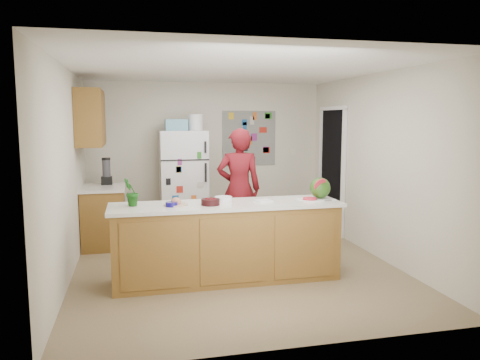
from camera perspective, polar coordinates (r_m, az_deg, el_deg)
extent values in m
cube|color=brown|center=(6.16, -0.68, -10.49)|extent=(4.00, 4.50, 0.02)
cube|color=beige|center=(8.10, -4.08, 2.94)|extent=(4.00, 0.02, 2.50)
cube|color=beige|center=(5.81, -20.45, 0.69)|extent=(0.02, 4.50, 2.50)
cube|color=beige|center=(6.61, 16.59, 1.62)|extent=(0.02, 4.50, 2.50)
cube|color=white|center=(5.89, -0.71, 13.53)|extent=(4.00, 4.50, 0.02)
cube|color=black|center=(7.91, 11.22, 1.03)|extent=(0.03, 0.85, 2.04)
cube|color=brown|center=(5.52, -1.62, -7.75)|extent=(2.60, 0.62, 0.88)
cube|color=silver|center=(5.42, -1.64, -3.05)|extent=(2.68, 0.70, 0.04)
cube|color=brown|center=(7.24, -16.26, -4.45)|extent=(0.60, 0.80, 0.86)
cube|color=silver|center=(7.16, -16.39, -0.93)|extent=(0.64, 0.84, 0.04)
cube|color=brown|center=(7.05, -17.79, 7.22)|extent=(0.35, 1.00, 0.80)
cube|color=silver|center=(7.72, -6.92, -0.31)|extent=(0.75, 0.70, 1.70)
cube|color=#5999B2|center=(7.64, -7.79, 6.67)|extent=(0.35, 0.28, 0.18)
cube|color=slate|center=(8.21, 1.12, 5.12)|extent=(0.95, 0.01, 0.95)
imported|color=maroon|center=(6.78, -0.13, -1.09)|extent=(0.69, 0.51, 1.76)
cylinder|color=black|center=(7.35, -15.96, 0.95)|extent=(0.12, 0.12, 0.38)
cube|color=silver|center=(5.73, 9.22, -2.30)|extent=(0.44, 0.36, 0.01)
sphere|color=#2C5915|center=(5.75, 9.73, -0.95)|extent=(0.25, 0.25, 0.25)
cylinder|color=#CA1C42|center=(5.64, 8.51, -2.26)|extent=(0.16, 0.16, 0.02)
cylinder|color=black|center=(5.30, -3.62, -2.69)|extent=(0.21, 0.21, 0.07)
cylinder|color=white|center=(5.51, -2.05, -2.34)|extent=(0.24, 0.24, 0.06)
cylinder|color=#0F085B|center=(5.26, -8.34, -2.94)|extent=(0.17, 0.17, 0.05)
cylinder|color=#B7B191|center=(5.33, -7.82, -2.98)|extent=(0.31, 0.31, 0.02)
cube|color=white|center=(5.51, 2.89, -2.56)|extent=(0.22, 0.20, 0.02)
cube|color=gray|center=(5.66, 10.63, -2.46)|extent=(0.09, 0.04, 0.01)
imported|color=#13470E|center=(5.34, -13.14, -1.45)|extent=(0.22, 0.22, 0.32)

